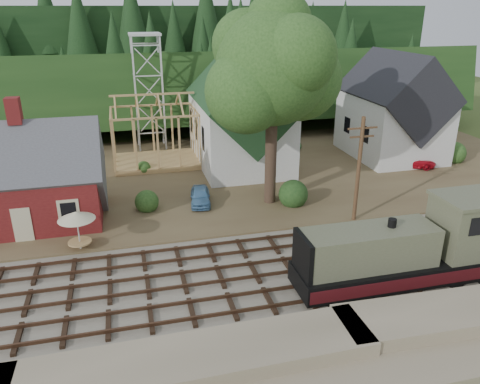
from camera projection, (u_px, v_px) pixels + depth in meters
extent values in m
plane|color=#384C1E|center=(288.00, 271.00, 28.43)|extent=(140.00, 140.00, 0.00)
cube|color=#7F7259|center=(352.00, 369.00, 20.78)|extent=(64.00, 5.00, 1.60)
cube|color=#726B5B|center=(288.00, 270.00, 28.40)|extent=(64.00, 11.00, 0.16)
cube|color=brown|center=(224.00, 173.00, 44.57)|extent=(64.00, 26.00, 0.30)
cube|color=#1E3F19|center=(188.00, 119.00, 66.23)|extent=(70.00, 28.96, 12.74)
cube|color=black|center=(174.00, 99.00, 80.63)|extent=(80.00, 20.00, 12.00)
cube|color=#5A1416|center=(29.00, 196.00, 33.86)|extent=(10.00, 7.00, 3.80)
cube|color=#4C4C51|center=(25.00, 171.00, 33.16)|extent=(10.80, 7.41, 7.41)
cube|color=#5A1416|center=(14.00, 111.00, 31.56)|extent=(0.90, 0.90, 1.80)
cube|color=beige|center=(22.00, 225.00, 30.95)|extent=(1.20, 0.06, 2.40)
cube|color=silver|center=(239.00, 132.00, 45.59)|extent=(8.00, 12.00, 6.40)
cube|color=#1B3B1B|center=(239.00, 100.00, 44.40)|extent=(8.40, 12.96, 8.40)
cube|color=silver|center=(257.00, 88.00, 38.25)|extent=(2.40, 2.40, 4.00)
cone|color=#1B3B1B|center=(258.00, 46.00, 37.03)|extent=(5.37, 5.37, 2.60)
cube|color=silver|center=(392.00, 125.00, 48.33)|extent=(8.00, 10.00, 6.40)
cube|color=black|center=(395.00, 94.00, 47.14)|extent=(8.40, 10.80, 8.40)
cube|color=tan|center=(157.00, 161.00, 46.66)|extent=(8.00, 6.00, 0.50)
cube|color=tan|center=(152.00, 94.00, 44.19)|extent=(8.00, 0.18, 0.18)
cube|color=silver|center=(136.00, 96.00, 48.34)|extent=(0.18, 0.18, 12.00)
cube|color=silver|center=(163.00, 95.00, 48.98)|extent=(0.18, 0.18, 12.00)
cube|color=silver|center=(135.00, 92.00, 50.86)|extent=(0.18, 0.18, 12.00)
cube|color=silver|center=(161.00, 91.00, 51.50)|extent=(0.18, 0.18, 12.00)
cube|color=silver|center=(144.00, 34.00, 47.70)|extent=(3.20, 3.20, 0.25)
cylinder|color=#38281E|center=(271.00, 154.00, 36.29)|extent=(0.90, 0.90, 8.00)
sphere|color=#24471A|center=(273.00, 68.00, 33.87)|extent=(8.40, 8.40, 8.40)
sphere|color=#24471A|center=(300.00, 79.00, 35.72)|extent=(6.40, 6.40, 6.40)
sphere|color=#24471A|center=(246.00, 92.00, 33.21)|extent=(6.00, 6.00, 6.00)
cylinder|color=#4C331E|center=(358.00, 172.00, 33.22)|extent=(0.28, 0.28, 8.00)
cube|color=#4C331E|center=(363.00, 128.00, 32.03)|extent=(2.20, 0.12, 0.12)
cube|color=#4C331E|center=(362.00, 137.00, 32.25)|extent=(1.80, 0.12, 0.12)
cube|color=black|center=(401.00, 279.00, 26.92)|extent=(12.49, 2.60, 0.36)
cube|color=black|center=(402.00, 268.00, 26.64)|extent=(12.49, 3.02, 1.14)
cube|color=#52553D|center=(369.00, 247.00, 25.50)|extent=(7.49, 2.39, 2.18)
cube|color=#52553D|center=(469.00, 226.00, 26.72)|extent=(3.75, 2.91, 3.33)
cube|color=#52553D|center=(474.00, 198.00, 26.08)|extent=(3.95, 3.12, 0.21)
cube|color=#440E12|center=(418.00, 283.00, 25.27)|extent=(12.49, 0.04, 0.73)
cube|color=#440E12|center=(388.00, 255.00, 28.02)|extent=(12.49, 0.04, 0.73)
cylinder|color=black|center=(392.00, 225.00, 25.34)|extent=(0.46, 0.46, 0.73)
imported|color=#5488B5|center=(200.00, 196.00, 37.12)|extent=(2.04, 3.96, 1.29)
imported|color=red|center=(411.00, 161.00, 45.61)|extent=(5.10, 3.83, 1.29)
cylinder|color=silver|center=(78.00, 232.00, 30.02)|extent=(0.11, 0.11, 2.35)
cylinder|color=tan|center=(80.00, 242.00, 30.28)|extent=(1.50, 1.50, 0.09)
cone|color=beige|center=(76.00, 216.00, 29.58)|extent=(2.35, 2.35, 0.53)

